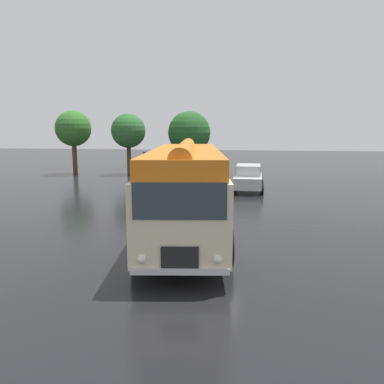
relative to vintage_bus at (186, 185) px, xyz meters
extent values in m
plane|color=black|center=(0.71, -0.66, -1.89)|extent=(120.00, 120.00, 0.00)
cube|color=beige|center=(0.00, 0.01, -0.29)|extent=(3.91, 10.26, 2.10)
cube|color=orange|center=(0.00, 0.01, 1.04)|extent=(3.69, 10.03, 0.56)
cylinder|color=orange|center=(0.00, 0.01, 1.30)|extent=(1.96, 9.49, 0.60)
cube|color=#2D3842|center=(1.21, 0.49, 0.28)|extent=(1.19, 7.92, 0.84)
cube|color=#2D3842|center=(-1.30, 0.13, 0.28)|extent=(1.19, 7.92, 0.84)
cube|color=orange|center=(1.22, 0.39, -0.26)|extent=(1.21, 8.12, 0.12)
cube|color=orange|center=(-1.28, 0.03, -0.26)|extent=(1.21, 8.12, 0.12)
cube|color=#2D3842|center=(0.72, -4.95, 0.38)|extent=(2.18, 0.35, 0.88)
cube|color=black|center=(0.72, -4.96, -0.99)|extent=(0.90, 0.19, 0.56)
cube|color=silver|center=(0.72, -4.98, -1.32)|extent=(2.36, 0.44, 0.16)
sphere|color=white|center=(1.61, -4.84, -1.02)|extent=(0.22, 0.22, 0.22)
sphere|color=white|center=(-0.17, -5.10, -1.02)|extent=(0.22, 0.22, 0.22)
cylinder|color=black|center=(1.73, -2.87, -1.34)|extent=(0.44, 1.13, 1.10)
cylinder|color=orange|center=(1.73, -2.87, -1.34)|extent=(0.37, 0.43, 0.39)
cylinder|color=black|center=(-0.84, -3.24, -1.34)|extent=(0.44, 1.13, 1.10)
cylinder|color=orange|center=(-0.84, -3.24, -1.34)|extent=(0.37, 0.43, 0.39)
cylinder|color=black|center=(0.87, 3.07, -1.34)|extent=(0.44, 1.13, 1.10)
cylinder|color=orange|center=(0.87, 3.07, -1.34)|extent=(0.37, 0.43, 0.39)
cylinder|color=black|center=(-1.71, 2.69, -1.34)|extent=(0.44, 1.13, 1.10)
cylinder|color=orange|center=(-1.71, 2.69, -1.34)|extent=(0.37, 0.43, 0.39)
cube|color=navy|center=(-0.61, 11.01, -1.22)|extent=(1.75, 4.22, 0.70)
cube|color=navy|center=(-0.62, 11.16, -0.55)|extent=(1.52, 2.20, 0.64)
cube|color=#2D3842|center=(0.14, 11.17, -0.55)|extent=(0.05, 1.93, 0.50)
cube|color=#2D3842|center=(-1.37, 11.15, -0.55)|extent=(0.05, 1.93, 0.50)
cylinder|color=black|center=(0.28, 9.72, -1.57)|extent=(0.21, 0.64, 0.64)
cylinder|color=black|center=(-1.48, 9.70, -1.57)|extent=(0.21, 0.64, 0.64)
cylinder|color=black|center=(0.25, 12.32, -1.57)|extent=(0.21, 0.64, 0.64)
cylinder|color=black|center=(-1.51, 12.30, -1.57)|extent=(0.21, 0.64, 0.64)
cube|color=#B7BABF|center=(2.19, 10.88, -1.22)|extent=(1.77, 4.23, 0.70)
cube|color=#B7BABF|center=(2.19, 11.03, -0.55)|extent=(1.53, 2.21, 0.64)
cube|color=#2D3842|center=(2.95, 11.02, -0.55)|extent=(0.06, 1.93, 0.50)
cube|color=#2D3842|center=(1.43, 11.04, -0.55)|extent=(0.06, 1.93, 0.50)
cylinder|color=black|center=(3.05, 9.57, -1.57)|extent=(0.21, 0.64, 0.64)
cylinder|color=black|center=(1.29, 9.60, -1.57)|extent=(0.21, 0.64, 0.64)
cylinder|color=black|center=(3.09, 12.17, -1.57)|extent=(0.21, 0.64, 0.64)
cylinder|color=black|center=(1.33, 12.20, -1.57)|extent=(0.21, 0.64, 0.64)
cube|color=navy|center=(-3.63, 12.14, -0.44)|extent=(2.11, 4.00, 2.10)
cube|color=navy|center=(-3.55, 9.24, -0.69)|extent=(1.95, 1.79, 1.60)
cube|color=#2D3842|center=(-3.52, 8.36, -0.41)|extent=(1.70, 0.08, 0.72)
cylinder|color=black|center=(-2.51, 9.33, -1.49)|extent=(0.26, 0.81, 0.80)
cylinder|color=black|center=(-4.59, 9.27, -1.49)|extent=(0.26, 0.81, 0.80)
cylinder|color=black|center=(-2.61, 12.89, -1.49)|extent=(0.26, 0.81, 0.80)
cylinder|color=black|center=(-4.69, 12.84, -1.49)|extent=(0.26, 0.81, 0.80)
cylinder|color=#4C3823|center=(-13.08, 17.84, -0.47)|extent=(0.40, 0.40, 2.85)
sphere|color=#336B28|center=(-13.08, 17.84, 2.11)|extent=(3.09, 3.09, 3.09)
sphere|color=#336B28|center=(-13.05, 17.50, 2.47)|extent=(2.03, 2.03, 2.03)
cylinder|color=#4C3823|center=(-8.26, 18.36, -0.55)|extent=(0.37, 0.37, 2.70)
sphere|color=#2D662D|center=(-8.26, 18.36, 1.92)|extent=(2.98, 2.98, 2.98)
sphere|color=#2D662D|center=(-8.45, 18.07, 1.93)|extent=(1.74, 1.74, 1.74)
cylinder|color=#4C3823|center=(-2.88, 18.36, -0.74)|extent=(0.34, 0.34, 2.30)
sphere|color=#235623|center=(-2.88, 18.36, 1.76)|extent=(3.60, 3.60, 3.60)
sphere|color=#235623|center=(-2.29, 18.14, 1.64)|extent=(2.16, 2.16, 2.16)
camera|label=1|loc=(2.32, -13.28, 2.01)|focal=35.00mm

